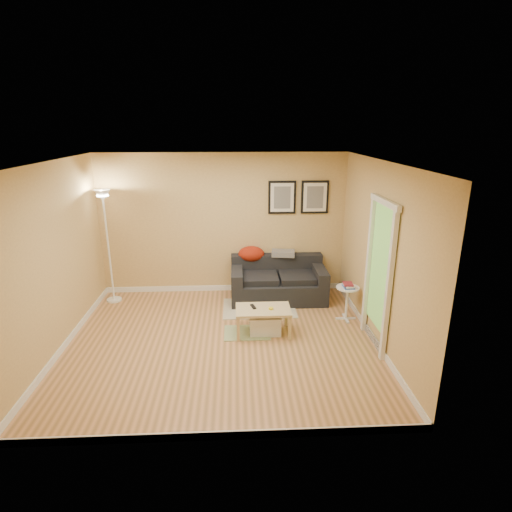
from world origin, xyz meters
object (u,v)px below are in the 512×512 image
sofa (278,280)px  storage_bin (265,324)px  book_stack (349,285)px  coffee_table (263,321)px  side_table (347,303)px  floor_lamp (109,250)px

sofa → storage_bin: (-0.33, -1.28, -0.22)m
storage_bin → sofa: bearing=75.4°
book_stack → storage_bin: bearing=-143.8°
coffee_table → book_stack: bearing=6.4°
coffee_table → side_table: (1.39, 0.41, 0.08)m
storage_bin → book_stack: size_ratio=2.24×
storage_bin → side_table: bearing=15.9°
coffee_table → sofa: bearing=64.6°
side_table → book_stack: 0.32m
coffee_table → storage_bin: 0.07m
book_stack → sofa: bearing=159.8°
storage_bin → floor_lamp: floor_lamp is taller
floor_lamp → storage_bin: bearing=-26.8°
coffee_table → floor_lamp: size_ratio=0.41×
side_table → storage_bin: bearing=-164.1°
sofa → coffee_table: sofa is taller
side_table → book_stack: book_stack is taller
coffee_table → storage_bin: bearing=26.4°
side_table → floor_lamp: size_ratio=0.28×
storage_bin → side_table: 1.42m
coffee_table → side_table: size_ratio=1.45×
sofa → coffee_table: bearing=-105.6°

